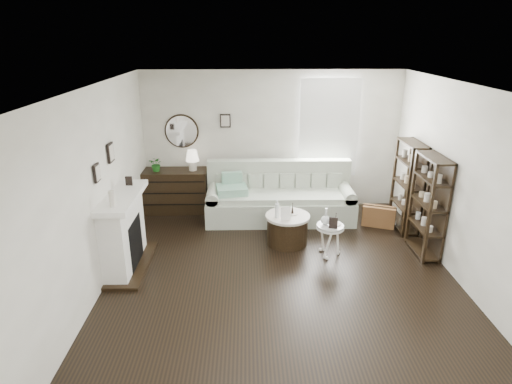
{
  "coord_description": "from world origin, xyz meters",
  "views": [
    {
      "loc": [
        -0.49,
        -5.45,
        3.32
      ],
      "look_at": [
        -0.35,
        0.8,
        1.0
      ],
      "focal_mm": 30.0,
      "sensor_mm": 36.0,
      "label": 1
    }
  ],
  "objects_px": {
    "sofa": "(279,200)",
    "drum_table": "(287,229)",
    "dresser": "(175,191)",
    "pedestal_table": "(330,228)"
  },
  "relations": [
    {
      "from": "sofa",
      "to": "drum_table",
      "type": "relative_size",
      "value": 3.72
    },
    {
      "from": "sofa",
      "to": "dresser",
      "type": "bearing_deg",
      "value": 169.23
    },
    {
      "from": "drum_table",
      "to": "pedestal_table",
      "type": "distance_m",
      "value": 0.79
    },
    {
      "from": "drum_table",
      "to": "sofa",
      "type": "bearing_deg",
      "value": 92.85
    },
    {
      "from": "sofa",
      "to": "drum_table",
      "type": "bearing_deg",
      "value": -87.15
    },
    {
      "from": "drum_table",
      "to": "pedestal_table",
      "type": "height_order",
      "value": "pedestal_table"
    },
    {
      "from": "sofa",
      "to": "pedestal_table",
      "type": "distance_m",
      "value": 1.66
    },
    {
      "from": "drum_table",
      "to": "pedestal_table",
      "type": "bearing_deg",
      "value": -33.92
    },
    {
      "from": "drum_table",
      "to": "dresser",
      "type": "bearing_deg",
      "value": 144.82
    },
    {
      "from": "pedestal_table",
      "to": "dresser",
      "type": "bearing_deg",
      "value": 145.11
    }
  ]
}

